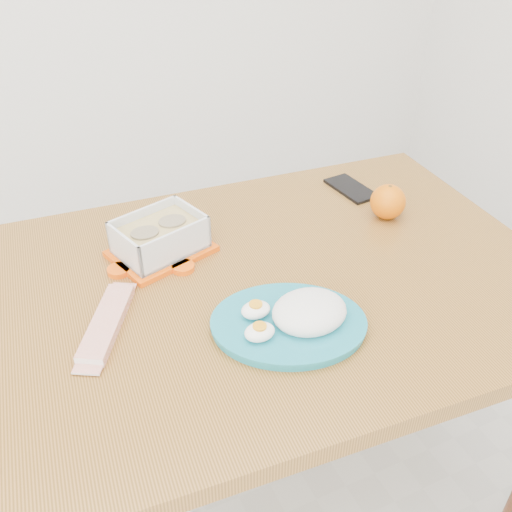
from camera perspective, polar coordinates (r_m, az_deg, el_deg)
name	(u,v)px	position (r m, az deg, el deg)	size (l,w,h in m)	color
dining_table	(256,313)	(1.24, 0.00, -5.76)	(1.32, 0.92, 0.75)	#99652B
food_container	(160,237)	(1.26, -9.59, 1.88)	(0.24, 0.21, 0.09)	#FC5707
orange_fruit	(388,202)	(1.41, 13.05, 5.30)	(0.08, 0.08, 0.08)	orange
rice_plate	(295,317)	(1.06, 3.95, -6.11)	(0.38, 0.38, 0.08)	teal
candy_bar	(107,323)	(1.10, -14.70, -6.47)	(0.21, 0.05, 0.02)	red
smartphone	(351,189)	(1.53, 9.48, 6.67)	(0.07, 0.15, 0.01)	black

